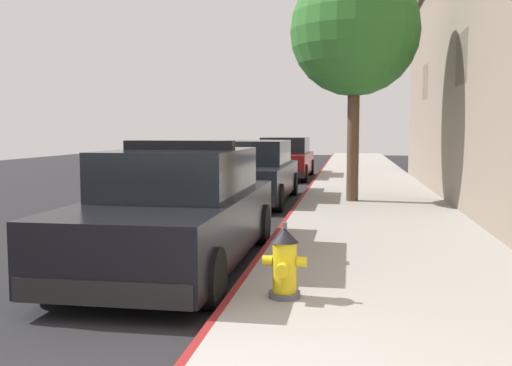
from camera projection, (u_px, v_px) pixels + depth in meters
ground_plane at (123, 209)px, 13.94m from camera, size 31.38×60.00×0.20m
sidewalk_pavement at (374, 208)px, 12.96m from camera, size 3.41×60.00×0.15m
curb_painted_edge at (297, 206)px, 13.24m from camera, size 0.08×60.00×0.15m
police_cruiser at (179, 211)px, 7.61m from camera, size 1.94×4.84×1.68m
parked_car_silver_ahead at (253, 173)px, 14.54m from camera, size 1.94×4.84×1.56m
parked_car_dark_far at (285, 159)px, 21.85m from camera, size 1.94×4.84×1.56m
fire_hydrant at (284, 263)px, 5.69m from camera, size 0.44×0.40×0.76m
street_tree at (355, 32)px, 13.30m from camera, size 3.02×3.02×5.49m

